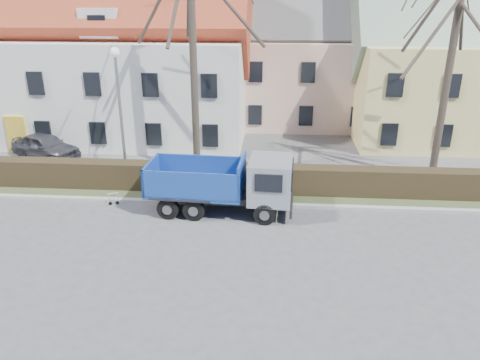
# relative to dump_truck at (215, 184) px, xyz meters

# --- Properties ---
(ground) EXTENTS (120.00, 120.00, 0.00)m
(ground) POSITION_rel_dump_truck_xyz_m (0.45, -3.90, -1.28)
(ground) COLOR #4D4D50
(curb_far) EXTENTS (80.00, 0.30, 0.12)m
(curb_far) POSITION_rel_dump_truck_xyz_m (0.45, 0.70, -1.22)
(curb_far) COLOR #9A9892
(curb_far) RESTS_ON ground
(grass_strip) EXTENTS (80.00, 3.00, 0.10)m
(grass_strip) POSITION_rel_dump_truck_xyz_m (0.45, 2.30, -1.23)
(grass_strip) COLOR #3A4627
(grass_strip) RESTS_ON ground
(hedge) EXTENTS (60.00, 0.90, 1.30)m
(hedge) POSITION_rel_dump_truck_xyz_m (0.45, 2.10, -0.63)
(hedge) COLOR black
(hedge) RESTS_ON ground
(building_white) EXTENTS (26.80, 10.80, 9.50)m
(building_white) POSITION_rel_dump_truck_xyz_m (-12.55, 12.10, 3.47)
(building_white) COLOR silver
(building_white) RESTS_ON ground
(building_pink) EXTENTS (10.80, 8.80, 8.00)m
(building_pink) POSITION_rel_dump_truck_xyz_m (4.45, 16.10, 2.72)
(building_pink) COLOR #CEA492
(building_pink) RESTS_ON ground
(tree_1) EXTENTS (9.20, 9.20, 12.65)m
(tree_1) POSITION_rel_dump_truck_xyz_m (-1.55, 4.60, 5.04)
(tree_1) COLOR #332B23
(tree_1) RESTS_ON ground
(tree_2) EXTENTS (8.00, 8.00, 11.00)m
(tree_2) POSITION_rel_dump_truck_xyz_m (10.45, 4.60, 4.22)
(tree_2) COLOR #332B23
(tree_2) RESTS_ON ground
(dump_truck) EXTENTS (6.52, 2.71, 2.56)m
(dump_truck) POSITION_rel_dump_truck_xyz_m (0.00, 0.00, 0.00)
(dump_truck) COLOR navy
(dump_truck) RESTS_ON ground
(streetlight) EXTENTS (0.52, 0.52, 6.60)m
(streetlight) POSITION_rel_dump_truck_xyz_m (-4.87, 3.10, 2.02)
(streetlight) COLOR slate
(streetlight) RESTS_ON ground
(cart_frame) EXTENTS (0.80, 0.63, 0.64)m
(cart_frame) POSITION_rel_dump_truck_xyz_m (-4.80, 0.22, -0.96)
(cart_frame) COLOR silver
(cart_frame) RESTS_ON ground
(parked_car_a) EXTENTS (4.53, 3.21, 1.43)m
(parked_car_a) POSITION_rel_dump_truck_xyz_m (-10.49, 6.20, -0.56)
(parked_car_a) COLOR #35353C
(parked_car_a) RESTS_ON ground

